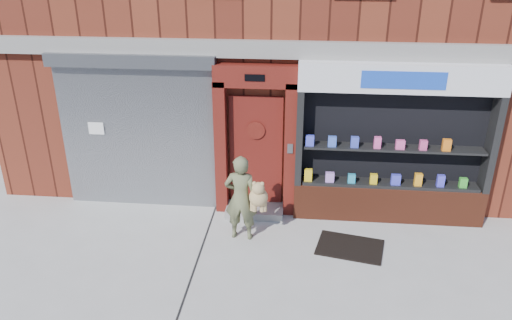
# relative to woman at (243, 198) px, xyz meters

# --- Properties ---
(ground) EXTENTS (80.00, 80.00, 0.00)m
(ground) POSITION_rel_woman_xyz_m (0.87, -0.86, -0.80)
(ground) COLOR #9E9E99
(ground) RESTS_ON ground
(shutter_bay) EXTENTS (3.10, 0.30, 3.04)m
(shutter_bay) POSITION_rel_woman_xyz_m (-2.13, 1.07, 0.92)
(shutter_bay) COLOR gray
(shutter_bay) RESTS_ON ground
(red_door_bay) EXTENTS (1.52, 0.58, 2.90)m
(red_door_bay) POSITION_rel_woman_xyz_m (0.12, 1.00, 0.66)
(red_door_bay) COLOR #4F120D
(red_door_bay) RESTS_ON ground
(pharmacy_bay) EXTENTS (3.50, 0.41, 3.00)m
(pharmacy_bay) POSITION_rel_woman_xyz_m (2.61, 0.95, 0.57)
(pharmacy_bay) COLOR maroon
(pharmacy_bay) RESTS_ON ground
(woman) EXTENTS (0.78, 0.45, 1.58)m
(woman) POSITION_rel_woman_xyz_m (0.00, 0.00, 0.00)
(woman) COLOR #616543
(woman) RESTS_ON ground
(doormat) EXTENTS (1.25, 0.99, 0.03)m
(doormat) POSITION_rel_woman_xyz_m (1.87, -0.16, -0.79)
(doormat) COLOR black
(doormat) RESTS_ON ground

